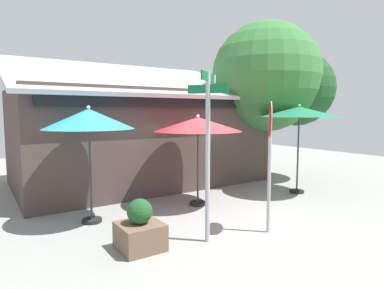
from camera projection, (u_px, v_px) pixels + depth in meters
ground_plane at (221, 214)px, 8.18m from camera, size 28.00×28.00×0.10m
cafe_building at (137, 134)px, 11.60m from camera, size 8.37×5.34×4.46m
street_sign_post at (208, 141)px, 6.13m from camera, size 0.70×0.65×3.23m
stop_sign at (270, 142)px, 6.62m from camera, size 0.54×0.57×2.71m
patio_umbrella_teal_left at (89, 120)px, 7.18m from camera, size 1.99×1.99×2.63m
patio_umbrella_crimson_center at (198, 125)px, 8.58m from camera, size 2.31×2.31×2.42m
patio_umbrella_forest_green_right at (299, 113)px, 9.88m from camera, size 2.36×2.36×2.72m
shade_tree at (274, 80)px, 11.80m from camera, size 4.40×3.91×5.70m
sidewalk_planter at (140, 230)px, 5.92m from camera, size 0.76×0.76×0.94m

